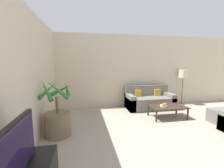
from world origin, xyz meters
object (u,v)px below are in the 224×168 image
object	(u,v)px
potted_palm	(58,119)
apple_green	(163,105)
coffee_table	(167,107)
fruit_bowl	(163,106)
sofa_loveseat	(149,101)
television	(12,157)
ottoman	(223,116)
apple_red	(163,104)
orange_fruit	(166,104)
floor_lamp	(183,75)

from	to	relation	value
potted_palm	apple_green	size ratio (longest dim) A/B	19.40
coffee_table	fruit_bowl	bearing A→B (deg)	-166.42
potted_palm	coffee_table	xyz separation A→B (m)	(3.09, 0.58, -0.06)
sofa_loveseat	coffee_table	bearing A→B (deg)	-82.24
sofa_loveseat	apple_green	bearing A→B (deg)	-92.93
television	fruit_bowl	bearing A→B (deg)	40.93
ottoman	apple_red	bearing A→B (deg)	154.76
apple_red	apple_green	bearing A→B (deg)	-111.42
sofa_loveseat	fruit_bowl	world-z (taller)	sofa_loveseat
fruit_bowl	orange_fruit	distance (m)	0.08
television	apple_green	distance (m)	3.90
sofa_loveseat	apple_red	distance (m)	1.00
coffee_table	ottoman	xyz separation A→B (m)	(1.29, -0.67, -0.13)
sofa_loveseat	floor_lamp	distance (m)	1.76
coffee_table	fruit_bowl	size ratio (longest dim) A/B	5.26
fruit_bowl	television	bearing A→B (deg)	-139.07
coffee_table	ottoman	distance (m)	1.46
coffee_table	apple_green	distance (m)	0.24
potted_palm	sofa_loveseat	bearing A→B (deg)	28.19
apple_red	ottoman	distance (m)	1.62
fruit_bowl	ottoman	size ratio (longest dim) A/B	0.31
apple_red	orange_fruit	xyz separation A→B (m)	(0.04, -0.08, 0.01)
television	ottoman	xyz separation A→B (m)	(4.43, 1.95, -0.63)
apple_red	television	bearing A→B (deg)	-138.57
apple_green	apple_red	bearing A→B (deg)	68.58
apple_red	apple_green	size ratio (longest dim) A/B	0.96
television	apple_red	distance (m)	3.99
floor_lamp	apple_red	size ratio (longest dim) A/B	21.04
potted_palm	coffee_table	bearing A→B (deg)	10.67
coffee_table	ottoman	bearing A→B (deg)	-27.47
coffee_table	orange_fruit	world-z (taller)	orange_fruit
orange_fruit	coffee_table	bearing A→B (deg)	30.87
potted_palm	ottoman	bearing A→B (deg)	-1.17
television	orange_fruit	distance (m)	3.98
floor_lamp	apple_green	xyz separation A→B (m)	(-1.55, -1.32, -0.73)
fruit_bowl	apple_red	bearing A→B (deg)	86.78
floor_lamp	orange_fruit	size ratio (longest dim) A/B	17.48
orange_fruit	apple_red	bearing A→B (deg)	120.26
ottoman	floor_lamp	bearing A→B (deg)	87.95
potted_palm	orange_fruit	distance (m)	3.03
apple_green	coffee_table	bearing A→B (deg)	24.66
apple_red	floor_lamp	bearing A→B (deg)	38.96
television	fruit_bowl	size ratio (longest dim) A/B	5.03
coffee_table	apple_red	xyz separation A→B (m)	(-0.15, 0.01, 0.12)
sofa_loveseat	television	bearing A→B (deg)	-129.62
apple_red	orange_fruit	world-z (taller)	orange_fruit
apple_red	orange_fruit	bearing A→B (deg)	-59.74
fruit_bowl	apple_green	distance (m)	0.08
coffee_table	apple_green	world-z (taller)	apple_green
floor_lamp	ottoman	xyz separation A→B (m)	(-0.07, -1.91, -0.98)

